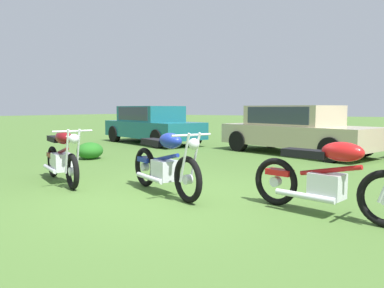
# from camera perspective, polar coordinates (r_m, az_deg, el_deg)

# --- Properties ---
(ground_plane) EXTENTS (120.00, 120.00, 0.00)m
(ground_plane) POSITION_cam_1_polar(r_m,az_deg,el_deg) (5.71, -4.98, -8.22)
(ground_plane) COLOR #476B2D
(motorcycle_maroon) EXTENTS (1.83, 1.08, 1.02)m
(motorcycle_maroon) POSITION_cam_1_polar(r_m,az_deg,el_deg) (7.13, -19.36, -1.80)
(motorcycle_maroon) COLOR black
(motorcycle_maroon) RESTS_ON ground
(motorcycle_blue) EXTENTS (1.89, 1.07, 1.02)m
(motorcycle_blue) POSITION_cam_1_polar(r_m,az_deg,el_deg) (5.87, -4.21, -2.95)
(motorcycle_blue) COLOR black
(motorcycle_blue) RESTS_ON ground
(motorcycle_red) EXTENTS (2.07, 0.75, 1.02)m
(motorcycle_red) POSITION_cam_1_polar(r_m,az_deg,el_deg) (4.98, 20.02, -4.89)
(motorcycle_red) COLOR black
(motorcycle_red) RESTS_ON ground
(car_teal) EXTENTS (4.82, 3.10, 1.43)m
(car_teal) POSITION_cam_1_polar(r_m,az_deg,el_deg) (14.38, -6.22, 3.26)
(car_teal) COLOR #19606B
(car_teal) RESTS_ON ground
(car_beige) EXTENTS (4.89, 3.14, 1.43)m
(car_beige) POSITION_cam_1_polar(r_m,az_deg,el_deg) (11.43, 15.53, 2.53)
(car_beige) COLOR #BCAD8C
(car_beige) RESTS_ON ground
(shrub_low) EXTENTS (0.66, 0.72, 0.45)m
(shrub_low) POSITION_cam_1_polar(r_m,az_deg,el_deg) (10.29, -15.36, -0.99)
(shrub_low) COLOR #23681E
(shrub_low) RESTS_ON ground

